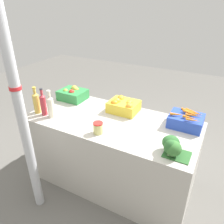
{
  "coord_description": "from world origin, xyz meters",
  "views": [
    {
      "loc": [
        0.97,
        -1.81,
        2.0
      ],
      "look_at": [
        0.0,
        0.0,
        0.93
      ],
      "focal_mm": 35.0,
      "sensor_mm": 36.0,
      "label": 1
    }
  ],
  "objects": [
    {
      "name": "juice_bottle_ruby",
      "position": [
        -0.73,
        -0.25,
        0.97
      ],
      "size": [
        0.06,
        0.06,
        0.32
      ],
      "color": "#B2333D",
      "rests_on": "market_table"
    },
    {
      "name": "support_pole",
      "position": [
        -0.53,
        -0.7,
        1.29
      ],
      "size": [
        0.1,
        0.1,
        2.57
      ],
      "color": "#B7BABF",
      "rests_on": "ground_plane"
    },
    {
      "name": "ground_plane",
      "position": [
        0.0,
        0.0,
        0.0
      ],
      "size": [
        10.0,
        10.0,
        0.0
      ],
      "primitive_type": "plane",
      "color": "#605E59"
    },
    {
      "name": "orange_crate",
      "position": [
        0.01,
        0.25,
        0.91
      ],
      "size": [
        0.33,
        0.27,
        0.16
      ],
      "color": "gold",
      "rests_on": "market_table"
    },
    {
      "name": "pickle_jar",
      "position": [
        -0.0,
        -0.29,
        0.89
      ],
      "size": [
        0.1,
        0.1,
        0.12
      ],
      "color": "#D1CC75",
      "rests_on": "market_table"
    },
    {
      "name": "juice_bottle_golden",
      "position": [
        -0.84,
        -0.25,
        0.97
      ],
      "size": [
        0.07,
        0.07,
        0.31
      ],
      "color": "gold",
      "rests_on": "market_table"
    },
    {
      "name": "broccoli_pile",
      "position": [
        0.71,
        -0.27,
        0.91
      ],
      "size": [
        0.25,
        0.2,
        0.15
      ],
      "color": "#2D602D",
      "rests_on": "market_table"
    },
    {
      "name": "market_table",
      "position": [
        0.0,
        0.0,
        0.42
      ],
      "size": [
        1.84,
        0.86,
        0.83
      ],
      "primitive_type": "cube",
      "color": "#B7B2A8",
      "rests_on": "ground_plane"
    },
    {
      "name": "juice_bottle_cloudy",
      "position": [
        -0.63,
        -0.25,
        0.97
      ],
      "size": [
        0.07,
        0.07,
        0.31
      ],
      "color": "beige",
      "rests_on": "market_table"
    },
    {
      "name": "carrot_crate",
      "position": [
        0.72,
        0.25,
        0.9
      ],
      "size": [
        0.33,
        0.27,
        0.16
      ],
      "color": "#2847B7",
      "rests_on": "market_table"
    },
    {
      "name": "apple_crate",
      "position": [
        -0.71,
        0.26,
        0.91
      ],
      "size": [
        0.33,
        0.27,
        0.16
      ],
      "color": "#2D8442",
      "rests_on": "market_table"
    }
  ]
}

